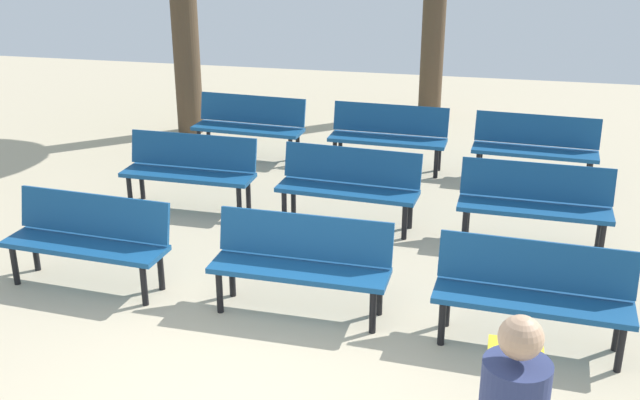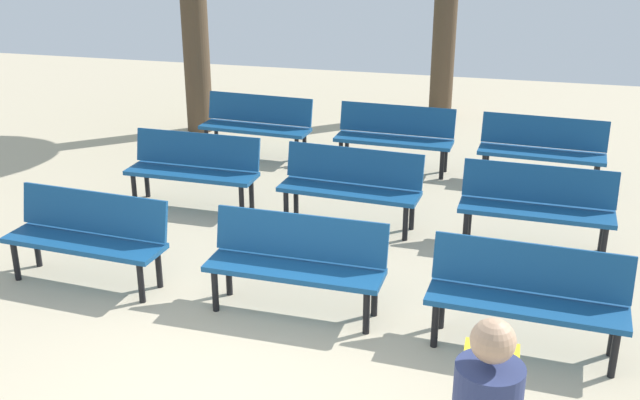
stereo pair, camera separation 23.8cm
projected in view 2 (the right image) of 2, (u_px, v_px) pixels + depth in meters
name	position (u px, v px, depth m)	size (l,w,h in m)	color
bench_r0_c0	(88.00, 233.00, 7.34)	(1.63, 0.61, 0.87)	navy
bench_r0_c1	(297.00, 259.00, 6.81)	(1.62, 0.53, 0.87)	navy
bench_r0_c2	(527.00, 293.00, 6.22)	(1.63, 0.59, 0.87)	navy
bench_r1_c0	(194.00, 166.00, 9.21)	(1.61, 0.53, 0.87)	navy
bench_r1_c1	(351.00, 183.00, 8.65)	(1.63, 0.61, 0.87)	navy
bench_r1_c2	(537.00, 203.00, 8.08)	(1.62, 0.55, 0.87)	navy
bench_r2_c0	(257.00, 122.00, 11.02)	(1.63, 0.60, 0.87)	navy
bench_r2_c1	(395.00, 134.00, 10.47)	(1.62, 0.56, 0.87)	navy
bench_r2_c2	(542.00, 147.00, 9.92)	(1.63, 0.59, 0.87)	navy
tree_0	(444.00, 35.00, 12.91)	(0.39, 0.39, 2.74)	#4C3A28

